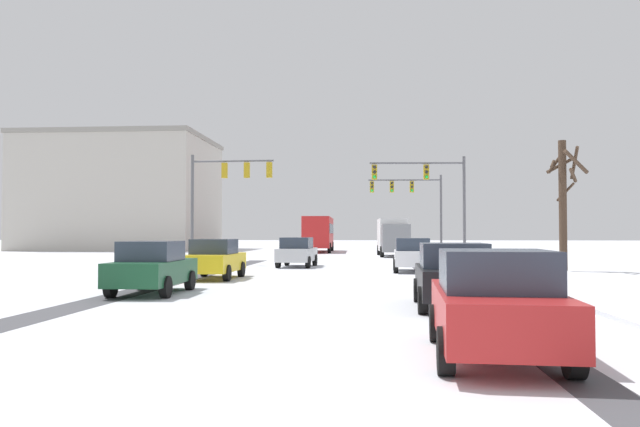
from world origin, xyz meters
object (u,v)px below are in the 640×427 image
Objects in this scene: car_yellow_cab_third at (215,259)px; bus_oncoming at (319,232)px; car_white_second at (412,255)px; office_building_far_left_block at (123,194)px; bare_tree_sidewalk_mid at (564,197)px; car_black_fifth at (453,275)px; car_silver_lead at (297,252)px; box_truck_delivery at (393,236)px; traffic_signal_near_right at (431,187)px; traffic_signal_far_right at (412,196)px; car_dark_green_fourth at (153,267)px; car_red_sixth at (495,303)px; traffic_signal_near_left at (225,184)px.

car_yellow_cab_third is 35.94m from bus_oncoming.
office_building_far_left_block is at bearing 128.44° from car_white_second.
bare_tree_sidewalk_mid is (14.43, -29.59, 1.63)m from bus_oncoming.
car_silver_lead is at bearing 108.22° from car_black_fifth.
box_truck_delivery is at bearing -30.62° from office_building_far_left_block.
traffic_signal_near_right is 1.00× the size of traffic_signal_far_right.
box_truck_delivery is at bearing 74.75° from car_dark_green_fourth.
bus_oncoming is at bearing 87.62° from car_dark_green_fourth.
car_white_second is 14.54m from car_black_fifth.
bare_tree_sidewalk_mid reaches higher than car_white_second.
car_yellow_cab_third is at bearing 117.91° from car_red_sixth.
traffic_signal_near_left is 0.87× the size of box_truck_delivery.
traffic_signal_far_right is at bearing 65.02° from car_silver_lead.
car_red_sixth is (-1.56, -40.35, -3.97)m from traffic_signal_far_right.
traffic_signal_near_right is at bearing 61.50° from car_dark_green_fourth.
box_truck_delivery is at bearing 69.92° from car_silver_lead.
traffic_signal_far_right reaches higher than bare_tree_sidewalk_mid.
bare_tree_sidewalk_mid reaches higher than car_yellow_cab_third.
car_dark_green_fourth is (-10.08, -31.22, -3.97)m from traffic_signal_far_right.
traffic_signal_far_right is at bearing -52.63° from bus_oncoming.
car_black_fifth is 0.99× the size of car_red_sixth.
traffic_signal_near_left is 36.99m from office_building_far_left_block.
car_yellow_cab_third is at bearing -63.51° from office_building_far_left_block.
car_yellow_cab_third is at bearing -111.20° from traffic_signal_far_right.
car_dark_green_fourth is 0.55× the size of box_truck_delivery.
car_dark_green_fourth is at bearing -66.87° from office_building_far_left_block.
traffic_signal_near_right is at bearing -88.39° from traffic_signal_far_right.
traffic_signal_far_right is 0.34× the size of office_building_far_left_block.
car_yellow_cab_third is 12.40m from car_black_fifth.
traffic_signal_near_right reaches higher than box_truck_delivery.
traffic_signal_near_left is (-12.25, -1.91, 0.12)m from traffic_signal_near_right.
traffic_signal_near_right is 12.79m from box_truck_delivery.
car_white_second is at bearing -89.56° from box_truck_delivery.
traffic_signal_near_right is 1.56× the size of car_black_fifth.
car_black_fifth is 34.44m from box_truck_delivery.
traffic_signal_near_right is 0.34× the size of office_building_far_left_block.
traffic_signal_far_right is at bearing 87.72° from car_black_fifth.
car_silver_lead is 0.65× the size of bare_tree_sidewalk_mid.
traffic_signal_near_left is 1.58× the size of car_dark_green_fourth.
car_white_second is at bearing -93.91° from traffic_signal_far_right.
car_silver_lead is 19.28m from car_black_fifth.
car_black_fifth is at bearing -92.28° from traffic_signal_far_right.
traffic_signal_near_right is 1.55× the size of car_silver_lead.
bus_oncoming reaches higher than car_yellow_cab_third.
car_dark_green_fourth is at bearing -92.38° from bus_oncoming.
traffic_signal_near_left is at bearing -171.14° from traffic_signal_near_right.
car_white_second is 20.72m from car_red_sixth.
car_red_sixth is 0.56× the size of box_truck_delivery.
car_black_fifth is at bearing -81.21° from bus_oncoming.
traffic_signal_near_left is 1.55× the size of car_red_sixth.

